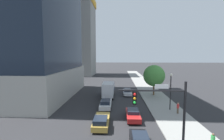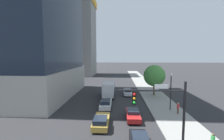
% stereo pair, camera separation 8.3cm
% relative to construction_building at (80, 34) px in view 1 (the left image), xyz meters
% --- Properties ---
extents(sidewalk, '(5.49, 120.00, 0.15)m').
position_rel_construction_building_xyz_m(sidewalk, '(25.44, -41.57, -18.73)').
color(sidewalk, gray).
rests_on(sidewalk, ground).
extents(construction_building, '(16.61, 15.03, 41.24)m').
position_rel_construction_building_xyz_m(construction_building, '(0.00, 0.00, 0.00)').
color(construction_building, gray).
rests_on(construction_building, ground).
extents(traffic_light_pole, '(5.56, 0.48, 6.62)m').
position_rel_construction_building_xyz_m(traffic_light_pole, '(21.33, -57.30, -14.22)').
color(traffic_light_pole, black).
rests_on(traffic_light_pole, sidewalk).
extents(street_lamp, '(0.44, 0.44, 5.92)m').
position_rel_construction_building_xyz_m(street_lamp, '(26.03, -45.32, -14.79)').
color(street_lamp, black).
rests_on(street_lamp, sidewalk).
extents(street_tree, '(4.73, 4.73, 6.70)m').
position_rel_construction_building_xyz_m(street_tree, '(25.55, -35.93, -14.33)').
color(street_tree, brown).
rests_on(street_tree, sidewalk).
extents(car_gold, '(1.89, 4.76, 1.47)m').
position_rel_construction_building_xyz_m(car_gold, '(15.52, -51.43, -18.10)').
color(car_gold, '#AD8938').
rests_on(car_gold, ground).
extents(car_red, '(1.81, 4.36, 1.39)m').
position_rel_construction_building_xyz_m(car_red, '(19.69, -49.06, -18.10)').
color(car_red, red).
rests_on(car_red, ground).
extents(car_white, '(1.83, 4.67, 1.49)m').
position_rel_construction_building_xyz_m(car_white, '(15.52, -44.60, -18.05)').
color(car_white, silver).
rests_on(car_white, ground).
extents(car_silver, '(1.78, 4.68, 1.35)m').
position_rel_construction_building_xyz_m(car_silver, '(19.69, -35.49, -18.13)').
color(car_silver, '#B7B7BC').
rests_on(car_silver, ground).
extents(box_truck, '(2.31, 6.75, 3.24)m').
position_rel_construction_building_xyz_m(box_truck, '(15.52, -37.55, -17.01)').
color(box_truck, '#1E4799').
rests_on(box_truck, ground).
extents(pedestrian_red_shirt, '(0.34, 0.34, 1.66)m').
position_rel_construction_building_xyz_m(pedestrian_red_shirt, '(26.66, -46.92, -17.81)').
color(pedestrian_red_shirt, brown).
rests_on(pedestrian_red_shirt, sidewalk).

